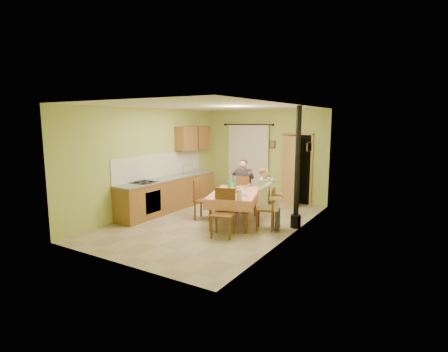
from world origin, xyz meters
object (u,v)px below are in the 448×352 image
Objects in this scene: chair_near at (223,223)px; man_right at (266,192)px; chair_right at (266,217)px; stove_flue at (297,184)px; man_far at (243,180)px; chair_far at (243,201)px; chair_left at (205,208)px; dining_table at (235,208)px.

man_right is at bearing -140.09° from chair_near.
man_right is (0.58, 0.90, 0.59)m from chair_near.
chair_right is at bearing -90.00° from man_right.
chair_near is at bearing -128.65° from stove_flue.
stove_flue is at bearing -32.47° from man_far.
chair_left reaches higher than chair_far.
chair_near reaches higher than dining_table.
chair_near is 0.74× the size of man_far.
stove_flue is (0.54, 0.51, 0.15)m from man_right.
dining_table is 1.07m from chair_far.
man_far is 1.64m from man_right.
chair_left is at bearing -125.85° from man_far.
chair_right is (0.87, -0.10, -0.09)m from dining_table.
chair_near is at bearing 38.29° from chair_left.
stove_flue is at bearing -32.06° from chair_far.
chair_near is 1.94m from stove_flue.
man_right reaches higher than dining_table.
dining_table is 1.04m from chair_near.
chair_right is 1.75m from man_far.
man_right is at bearing 77.67° from chair_left.
man_far is at bearing 144.53° from chair_left.
chair_near is 0.74× the size of man_right.
chair_near is 1.22m from man_right.
stove_flue is at bearing 90.60° from chair_left.
man_far is (-1.20, 1.13, 0.59)m from chair_right.
chair_left is at bearing 72.32° from chair_right.
man_right is (-0.01, -0.00, 0.59)m from chair_right.
man_far is (-0.00, 0.02, 0.59)m from chair_far.
chair_right is 0.69× the size of man_far.
stove_flue is (0.53, 0.50, 0.73)m from chair_right.
chair_right is 1.04m from stove_flue.
chair_far is 1.64m from chair_right.
chair_right is 0.94× the size of chair_left.
chair_far is at bearing 160.65° from stove_flue.
chair_right is at bearing -55.52° from chair_far.
chair_left is 0.37× the size of stove_flue.
man_right is 0.76m from stove_flue.
chair_far is 0.59m from man_far.
chair_left reaches higher than dining_table.
dining_table is at bearing 65.58° from man_right.
chair_near is 1.00× the size of chair_left.
stove_flue is at bearing -145.77° from chair_near.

